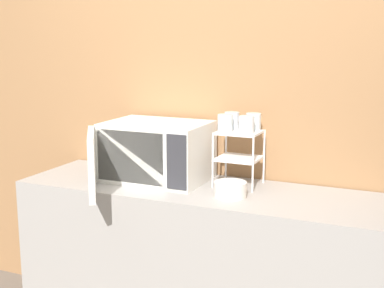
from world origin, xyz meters
TOP-DOWN VIEW (x-y plane):
  - wall_back at (0.00, 0.62)m, footprint 8.00×0.06m
  - counter at (0.00, 0.29)m, footprint 1.92×0.58m
  - microwave at (-0.29, 0.33)m, footprint 0.57×0.76m
  - dish_rack at (0.17, 0.42)m, footprint 0.23×0.21m
  - glass_front_left at (0.10, 0.37)m, footprint 0.08×0.08m
  - glass_back_right at (0.22, 0.47)m, footprint 0.08×0.08m
  - glass_front_right at (0.22, 0.36)m, footprint 0.08×0.08m
  - glass_back_left at (0.11, 0.47)m, footprint 0.08×0.08m
  - bowl at (0.20, 0.20)m, footprint 0.16×0.16m

SIDE VIEW (x-z plane):
  - counter at x=0.00m, z-range 0.00..0.89m
  - bowl at x=0.20m, z-range 0.89..0.97m
  - microwave at x=-0.29m, z-range 0.89..1.21m
  - dish_rack at x=0.17m, z-range 0.96..1.25m
  - glass_front_left at x=0.10m, z-range 1.18..1.27m
  - glass_back_right at x=0.22m, z-range 1.18..1.27m
  - glass_front_right at x=0.22m, z-range 1.18..1.27m
  - glass_back_left at x=0.11m, z-range 1.18..1.27m
  - wall_back at x=0.00m, z-range 0.00..2.60m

